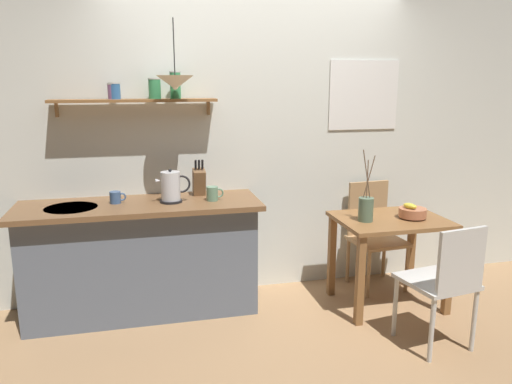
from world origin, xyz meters
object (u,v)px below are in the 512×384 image
Objects in this scene: twig_vase at (366,209)px; pendant_lamp at (175,82)px; electric_kettle at (171,187)px; coffee_mug_spare at (213,194)px; dining_table at (389,234)px; fruit_bowl at (412,212)px; dining_chair_far at (373,230)px; knife_block at (199,181)px; coffee_mug_by_sink at (116,197)px; dining_chair_near at (445,279)px.

pendant_lamp reaches higher than twig_vase.
electric_kettle is 0.32m from coffee_mug_spare.
fruit_bowl is at bearing -17.13° from dining_table.
pendant_lamp reaches higher than dining_table.
dining_table is 0.34m from twig_vase.
knife_block reaches higher than dining_chair_far.
pendant_lamp is at bearing 177.75° from coffee_mug_spare.
knife_block is 0.66m from coffee_mug_by_sink.
pendant_lamp reaches higher than electric_kettle.
coffee_mug_by_sink is at bearing 173.53° from coffee_mug_spare.
electric_kettle is 0.42m from coffee_mug_by_sink.
knife_block reaches higher than dining_table.
pendant_lamp is (0.47, -0.07, 0.85)m from coffee_mug_by_sink.
dining_table is at bearing -99.75° from dining_chair_far.
fruit_bowl is 0.73× the size of knife_block.
dining_table is at bearing -9.06° from pendant_lamp.
twig_vase is at bearing -123.97° from dining_chair_far.
electric_kettle is 0.89× the size of knife_block.
fruit_bowl is 0.82× the size of electric_kettle.
electric_kettle reaches higher than dining_chair_far.
dining_table is 6.34× the size of coffee_mug_spare.
dining_chair_near is at bearing -26.41° from coffee_mug_by_sink.
knife_block is 2.19× the size of coffee_mug_spare.
coffee_mug_spare is at bearing 169.70° from dining_table.
twig_vase reaches higher than coffee_mug_by_sink.
coffee_mug_spare reaches higher than dining_chair_near.
dining_chair_near is at bearing -101.33° from fruit_bowl.
twig_vase is 1.20m from coffee_mug_spare.
knife_block is (-1.63, 0.51, 0.23)m from fruit_bowl.
dining_chair_far is 1.65× the size of twig_vase.
knife_block is 0.23m from coffee_mug_spare.
pendant_lamp is at bearing 170.94° from dining_table.
electric_kettle is at bearing 176.38° from coffee_mug_spare.
dining_chair_far is 1.85m from electric_kettle.
knife_block is at bearing 38.34° from electric_kettle.
coffee_mug_spare is at bearing -6.47° from coffee_mug_by_sink.
coffee_mug_spare is at bearing 145.24° from dining_chair_near.
fruit_bowl is at bearing -17.32° from knife_block.
coffee_mug_by_sink is (-0.41, 0.06, -0.07)m from electric_kettle.
knife_block is 2.41× the size of coffee_mug_by_sink.
dining_table is 2.17m from coffee_mug_by_sink.
fruit_bowl is 0.43× the size of pendant_lamp.
twig_vase is at bearing 177.91° from fruit_bowl.
coffee_mug_spare is at bearing 168.97° from fruit_bowl.
dining_chair_near is (0.02, -0.73, -0.09)m from dining_table.
knife_block reaches higher than coffee_mug_spare.
dining_table is at bearing -10.30° from coffee_mug_spare.
fruit_bowl is 2.31m from coffee_mug_by_sink.
twig_vase is 1.73m from pendant_lamp.
fruit_bowl is (0.09, -0.47, 0.28)m from dining_chair_far.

